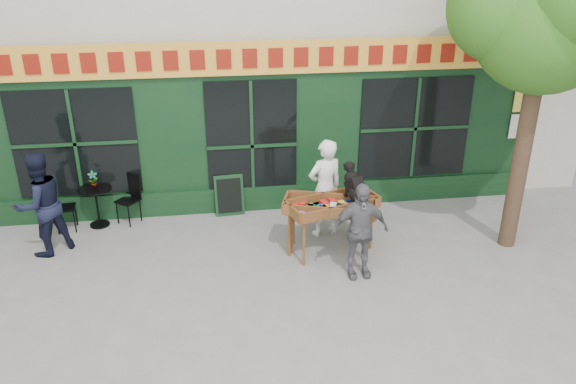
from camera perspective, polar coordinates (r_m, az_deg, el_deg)
name	(u,v)px	position (r m, az deg, el deg)	size (l,w,h in m)	color
ground	(266,271)	(9.19, -2.21, -8.03)	(80.00, 80.00, 0.00)	slate
book_cart_center	(333,208)	(9.40, 4.56, -1.59)	(1.62, 1.04, 0.99)	brown
dog	(355,182)	(9.25, 6.84, 1.03)	(0.34, 0.60, 0.60)	black
woman	(325,188)	(9.95, 3.77, 0.41)	(0.66, 0.43, 1.80)	white
book_cart_right	(330,209)	(9.34, 4.30, -1.76)	(1.62, 1.04, 0.99)	brown
man_right	(359,231)	(8.78, 7.25, -3.93)	(0.93, 0.39, 1.58)	#56565B
bistro_table	(96,199)	(10.94, -18.91, -0.69)	(0.60, 0.60, 0.76)	black
bistro_chair_left	(59,203)	(10.98, -22.27, -1.04)	(0.40, 0.40, 0.95)	black
bistro_chair_right	(130,194)	(10.94, -15.71, -0.18)	(0.51, 0.51, 0.95)	black
potted_plant	(93,180)	(10.79, -19.18, 1.18)	(0.17, 0.12, 0.33)	gray
man_left	(41,204)	(10.17, -23.84, -1.14)	(0.88, 0.69, 1.81)	black
chalkboard	(229,195)	(10.91, -5.98, -0.34)	(0.57, 0.24, 0.79)	black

